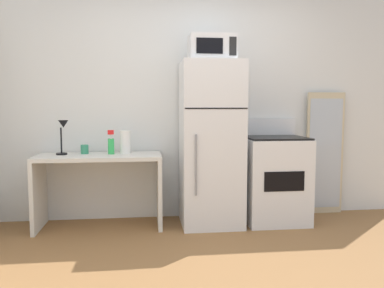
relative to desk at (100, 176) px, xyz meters
The scene contains 11 objects.
ground_plane 1.79m from the desk, 52.99° to the right, with size 12.00×12.00×0.00m, color olive.
wall_back_white 1.33m from the desk, 18.28° to the left, with size 5.00×0.10×2.60m, color silver.
desk is the anchor object (origin of this frame).
desk_lamp 0.58m from the desk, behind, with size 0.14×0.12×0.35m.
spray_bottle 0.34m from the desk, 20.17° to the left, with size 0.06×0.06×0.25m.
coffee_mug 0.32m from the desk, 148.34° to the left, with size 0.08×0.08×0.10m, color #338C66.
paper_towel_roll 0.44m from the desk, 19.02° to the left, with size 0.11×0.11×0.24m, color white.
refrigerator 1.19m from the desk, ahead, with size 0.62×0.63×1.70m.
microwave 1.73m from the desk, ahead, with size 0.46×0.35×0.26m.
oven_range 1.85m from the desk, ahead, with size 0.65×0.61×1.10m.
leaning_mirror 2.54m from the desk, ahead, with size 0.44×0.03×1.40m.
Camera 1 is at (-0.56, -2.67, 1.24)m, focal length 36.48 mm.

